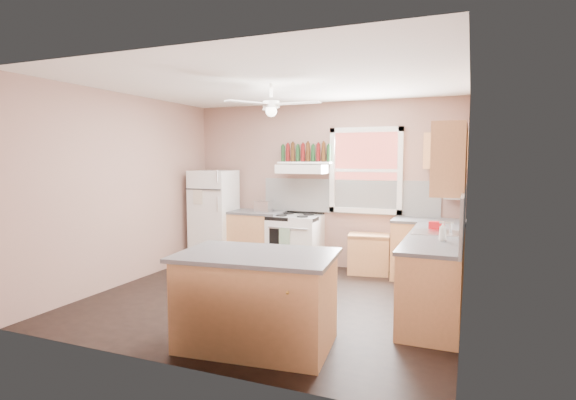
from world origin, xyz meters
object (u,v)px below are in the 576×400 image
at_px(stove, 295,241).
at_px(island, 257,301).
at_px(toaster, 263,207).
at_px(refrigerator, 214,216).
at_px(cart, 369,254).

distance_m(stove, island, 3.14).
bearing_deg(toaster, island, -58.20).
height_order(refrigerator, stove, refrigerator).
bearing_deg(stove, cart, 2.55).
height_order(toaster, island, toaster).
bearing_deg(toaster, cart, 11.26).
relative_size(cart, island, 0.45).
distance_m(cart, island, 3.12).
relative_size(toaster, stove, 0.33).
bearing_deg(toaster, refrigerator, -168.28).
bearing_deg(refrigerator, toaster, 2.25).
bearing_deg(cart, stove, 173.09).
bearing_deg(cart, toaster, 174.31).
xyz_separation_m(stove, island, (0.79, -3.04, 0.00)).
height_order(cart, island, island).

